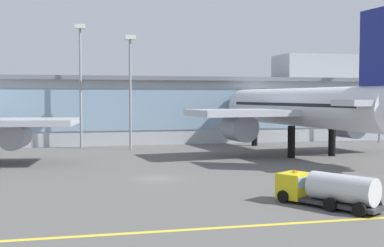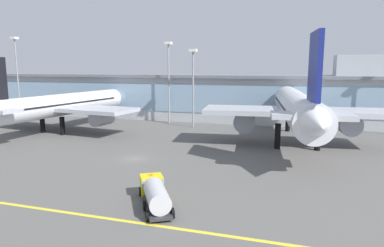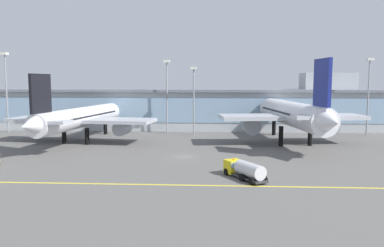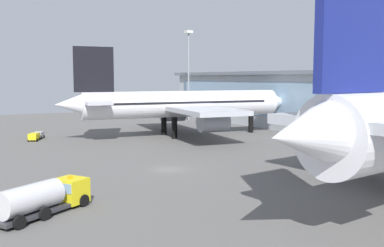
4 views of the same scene
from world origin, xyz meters
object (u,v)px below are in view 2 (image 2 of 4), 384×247
object	(u,v)px
apron_light_mast_centre	(17,65)
airliner_near_left	(61,106)
fuel_tanker_truck	(155,192)
airliner_near_right	(297,108)
apron_light_mast_west	(193,75)
apron_light_mast_far_east	(169,70)

from	to	relation	value
apron_light_mast_centre	airliner_near_left	bearing A→B (deg)	-31.22
fuel_tanker_truck	apron_light_mast_centre	size ratio (longest dim) A/B	0.37
airliner_near_right	apron_light_mast_centre	xyz separation A→B (m)	(-82.47, 16.62, 8.40)
airliner_near_left	fuel_tanker_truck	bearing A→B (deg)	-124.28
fuel_tanker_truck	apron_light_mast_west	distance (m)	52.03
airliner_near_left	apron_light_mast_centre	size ratio (longest dim) A/B	2.01
apron_light_mast_west	airliner_near_right	bearing A→B (deg)	-29.31
airliner_near_left	airliner_near_right	size ratio (longest dim) A/B	0.95
fuel_tanker_truck	apron_light_mast_centre	xyz separation A→B (m)	(-67.89, 51.91, 14.29)
fuel_tanker_truck	apron_light_mast_far_east	world-z (taller)	apron_light_mast_far_east
airliner_near_right	apron_light_mast_west	world-z (taller)	airliner_near_right
apron_light_mast_west	apron_light_mast_far_east	xyz separation A→B (m)	(-8.34, 4.60, 1.26)
airliner_near_left	apron_light_mast_west	distance (m)	32.75
apron_light_mast_centre	apron_light_mast_far_east	xyz separation A→B (m)	(48.77, 2.22, -1.28)
fuel_tanker_truck	airliner_near_left	bearing A→B (deg)	17.59
airliner_near_left	apron_light_mast_west	bearing A→B (deg)	-54.61
airliner_near_left	apron_light_mast_centre	bearing A→B (deg)	65.92
apron_light_mast_centre	airliner_near_right	bearing A→B (deg)	-11.40
fuel_tanker_truck	apron_light_mast_far_east	xyz separation A→B (m)	(-19.13, 54.13, 13.01)
airliner_near_left	fuel_tanker_truck	world-z (taller)	airliner_near_left
airliner_near_right	apron_light_mast_far_east	size ratio (longest dim) A/B	2.34
fuel_tanker_truck	airliner_near_right	bearing A→B (deg)	-53.43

